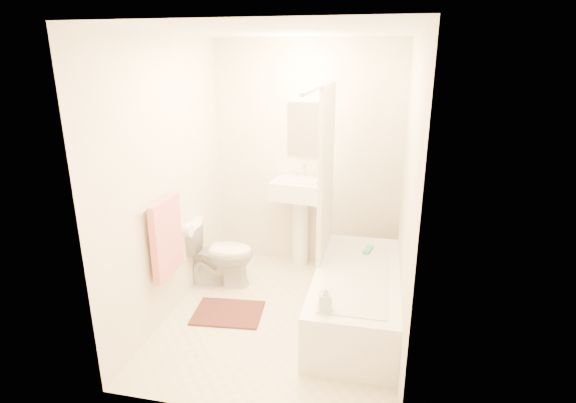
% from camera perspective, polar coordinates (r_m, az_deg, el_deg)
% --- Properties ---
extents(floor, '(2.40, 2.40, 0.00)m').
position_cam_1_polar(floor, '(4.16, -0.75, -14.28)').
color(floor, beige).
rests_on(floor, ground).
extents(ceiling, '(2.40, 2.40, 0.00)m').
position_cam_1_polar(ceiling, '(3.52, -0.92, 20.89)').
color(ceiling, white).
rests_on(ceiling, ground).
extents(wall_back, '(2.00, 0.02, 2.40)m').
position_cam_1_polar(wall_back, '(4.81, 2.41, 5.69)').
color(wall_back, beige).
rests_on(wall_back, ground).
extents(wall_left, '(0.02, 2.40, 2.40)m').
position_cam_1_polar(wall_left, '(4.00, -14.93, 2.58)').
color(wall_left, beige).
rests_on(wall_left, ground).
extents(wall_right, '(0.02, 2.40, 2.40)m').
position_cam_1_polar(wall_right, '(3.58, 14.96, 0.80)').
color(wall_right, beige).
rests_on(wall_right, ground).
extents(mirror, '(0.40, 0.03, 0.55)m').
position_cam_1_polar(mirror, '(4.73, 2.41, 9.19)').
color(mirror, white).
rests_on(mirror, wall_back).
extents(curtain_rod, '(0.03, 1.70, 0.03)m').
position_cam_1_polar(curtain_rod, '(3.57, 4.34, 14.38)').
color(curtain_rod, silver).
rests_on(curtain_rod, wall_back).
extents(shower_curtain, '(0.04, 0.80, 1.55)m').
position_cam_1_polar(shower_curtain, '(4.08, 4.87, 3.72)').
color(shower_curtain, silver).
rests_on(shower_curtain, curtain_rod).
extents(towel_bar, '(0.02, 0.60, 0.02)m').
position_cam_1_polar(towel_bar, '(3.80, -15.95, 0.11)').
color(towel_bar, silver).
rests_on(towel_bar, wall_left).
extents(towel, '(0.06, 0.45, 0.66)m').
position_cam_1_polar(towel, '(3.89, -15.16, -4.41)').
color(towel, '#CC7266').
rests_on(towel, towel_bar).
extents(toilet_paper, '(0.11, 0.12, 0.12)m').
position_cam_1_polar(toilet_paper, '(4.23, -12.82, -3.58)').
color(toilet_paper, white).
rests_on(toilet_paper, wall_left).
extents(toilet, '(0.74, 0.50, 0.68)m').
position_cam_1_polar(toilet, '(4.58, -8.72, -6.52)').
color(toilet, silver).
rests_on(toilet, floor).
extents(sink, '(0.59, 0.50, 1.07)m').
position_cam_1_polar(sink, '(4.87, 1.53, -2.31)').
color(sink, white).
rests_on(sink, floor).
extents(bathtub, '(0.71, 1.63, 0.46)m').
position_cam_1_polar(bathtub, '(4.04, 8.64, -11.81)').
color(bathtub, white).
rests_on(bathtub, floor).
extents(bath_mat, '(0.65, 0.51, 0.02)m').
position_cam_1_polar(bath_mat, '(4.22, -7.59, -13.83)').
color(bath_mat, '#47271E').
rests_on(bath_mat, floor).
extents(soap_bottle, '(0.11, 0.11, 0.20)m').
position_cam_1_polar(soap_bottle, '(3.32, 4.79, -12.18)').
color(soap_bottle, silver).
rests_on(soap_bottle, bathtub).
extents(scrub_brush, '(0.09, 0.19, 0.04)m').
position_cam_1_polar(scrub_brush, '(4.32, 10.13, -6.11)').
color(scrub_brush, '#44B67A').
rests_on(scrub_brush, bathtub).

